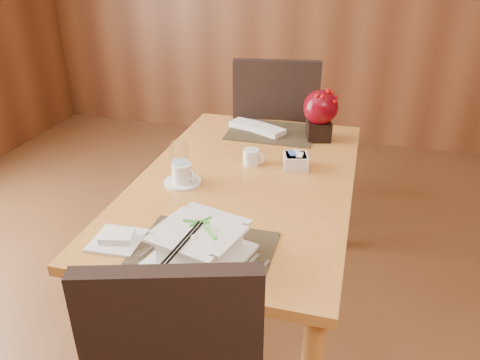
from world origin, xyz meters
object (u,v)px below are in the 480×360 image
(creamer_jug, at_px, (251,157))
(bread_plate, at_px, (117,240))
(water_glass, at_px, (180,162))
(dining_table, at_px, (245,198))
(soup_setting, at_px, (200,244))
(coffee_cup, at_px, (182,175))
(sugar_caddy, at_px, (296,161))
(far_chair, at_px, (275,133))
(berry_decor, at_px, (320,112))

(creamer_jug, xyz_separation_m, bread_plate, (-0.29, -0.72, -0.03))
(water_glass, bearing_deg, dining_table, 21.30)
(water_glass, bearing_deg, creamer_jug, 45.26)
(dining_table, bearing_deg, soup_setting, -89.65)
(dining_table, xyz_separation_m, coffee_cup, (-0.24, -0.11, 0.13))
(creamer_jug, height_order, bread_plate, creamer_jug)
(creamer_jug, height_order, sugar_caddy, creamer_jug)
(water_glass, height_order, creamer_jug, water_glass)
(water_glass, bearing_deg, far_chair, 78.08)
(soup_setting, distance_m, far_chair, 1.51)
(sugar_caddy, bearing_deg, coffee_cup, -147.86)
(creamer_jug, bearing_deg, sugar_caddy, 17.36)
(creamer_jug, xyz_separation_m, berry_decor, (0.26, 0.37, 0.11))
(water_glass, distance_m, bread_plate, 0.48)
(far_chair, bearing_deg, bread_plate, 71.41)
(berry_decor, xyz_separation_m, bread_plate, (-0.55, -1.09, -0.14))
(soup_setting, bearing_deg, far_chair, 106.49)
(dining_table, bearing_deg, bread_plate, -117.57)
(dining_table, distance_m, creamer_jug, 0.20)
(water_glass, relative_size, berry_decor, 0.68)
(soup_setting, bearing_deg, bread_plate, -168.48)
(water_glass, height_order, far_chair, far_chair)
(bread_plate, height_order, far_chair, far_chair)
(coffee_cup, height_order, sugar_caddy, coffee_cup)
(dining_table, bearing_deg, coffee_cup, -154.95)
(water_glass, xyz_separation_m, bread_plate, (-0.04, -0.47, -0.08))
(dining_table, distance_m, berry_decor, 0.63)
(dining_table, xyz_separation_m, soup_setting, (0.00, -0.59, 0.15))
(bread_plate, bearing_deg, berry_decor, 63.39)
(coffee_cup, height_order, bread_plate, coffee_cup)
(water_glass, xyz_separation_m, creamer_jug, (0.24, 0.25, -0.05))
(coffee_cup, distance_m, bread_plate, 0.46)
(soup_setting, relative_size, far_chair, 0.31)
(creamer_jug, bearing_deg, bread_plate, -97.78)
(far_chair, bearing_deg, berry_decor, 118.71)
(sugar_caddy, xyz_separation_m, berry_decor, (0.06, 0.36, 0.11))
(berry_decor, distance_m, bread_plate, 1.23)
(soup_setting, xyz_separation_m, sugar_caddy, (0.19, 0.75, -0.02))
(coffee_cup, distance_m, sugar_caddy, 0.51)
(berry_decor, bearing_deg, coffee_cup, -127.79)
(sugar_caddy, xyz_separation_m, far_chair, (-0.23, 0.75, -0.17))
(sugar_caddy, relative_size, bread_plate, 0.64)
(coffee_cup, bearing_deg, creamer_jug, 48.37)
(water_glass, height_order, sugar_caddy, water_glass)
(dining_table, bearing_deg, berry_decor, 64.46)
(berry_decor, bearing_deg, dining_table, -115.54)
(coffee_cup, height_order, far_chair, far_chair)
(dining_table, bearing_deg, creamer_jug, 94.68)
(bread_plate, bearing_deg, creamer_jug, 68.24)
(berry_decor, bearing_deg, bread_plate, -116.61)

